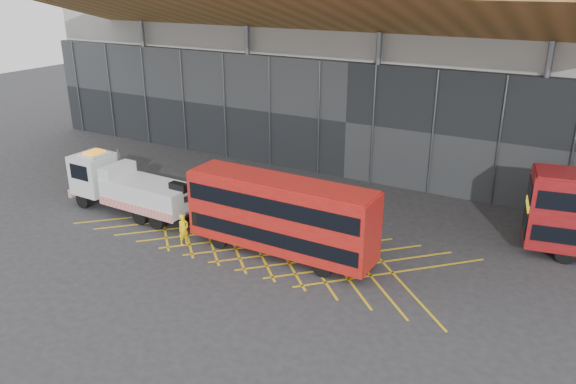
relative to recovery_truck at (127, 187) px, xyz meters
The scene contains 6 objects.
ground_plane 6.95m from the recovery_truck, ahead, with size 120.00×120.00×0.00m, color #2A2A2D.
road_markings 9.29m from the recovery_truck, ahead, with size 21.56×7.16×0.01m.
construction_building 22.19m from the recovery_truck, 65.59° to the left, with size 55.00×23.97×18.00m.
recovery_truck is the anchor object (origin of this frame).
bus_towed 10.69m from the recovery_truck, ahead, with size 9.95×2.44×4.03m.
worker 6.00m from the recovery_truck, 17.84° to the right, with size 0.62×0.40×1.69m, color yellow.
Camera 1 is at (16.86, -23.12, 13.32)m, focal length 35.00 mm.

